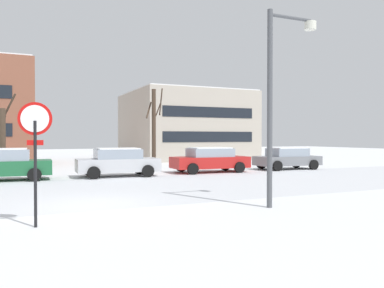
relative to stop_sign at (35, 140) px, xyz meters
The scene contains 11 objects.
ground_plane 3.55m from the stop_sign, 56.63° to the left, with size 120.00×120.00×0.00m, color white.
road_surface 6.40m from the stop_sign, 74.70° to the left, with size 80.00×8.85×0.00m.
stop_sign is the anchor object (origin of this frame).
street_lamp 6.90m from the stop_sign, ahead, with size 1.76×0.36×5.83m.
parked_car_green 11.18m from the stop_sign, 95.33° to the left, with size 4.59×2.13×1.55m.
parked_car_silver 11.80m from the stop_sign, 67.27° to the left, with size 4.32×2.23×1.51m.
parked_car_red 15.00m from the stop_sign, 47.50° to the left, with size 4.61×2.24×1.48m.
parked_car_gray 19.14m from the stop_sign, 34.88° to the left, with size 4.29×2.19×1.42m.
tree_far_mid 16.46m from the stop_sign, 61.74° to the left, with size 1.15×1.14×5.22m.
tree_far_left 14.72m from the stop_sign, 94.24° to the left, with size 1.56×0.98×4.56m.
building_far_right 29.84m from the stop_sign, 60.12° to the left, with size 10.75×10.79×6.46m.
Camera 1 is at (-2.02, -12.10, 2.08)m, focal length 36.69 mm.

